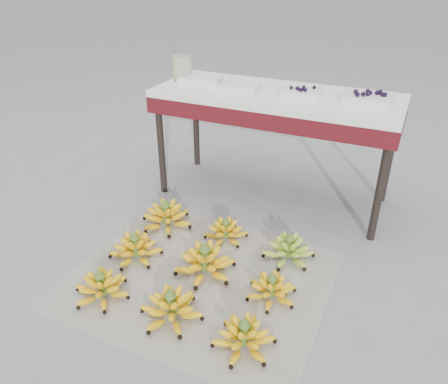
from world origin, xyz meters
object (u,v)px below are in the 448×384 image
at_px(bunch_front_left, 102,288).
at_px(bunch_mid_center, 205,262).
at_px(bunch_back_right, 289,250).
at_px(glass_jar, 182,68).
at_px(bunch_front_right, 244,337).
at_px(tray_right, 302,92).
at_px(bunch_mid_right, 271,289).
at_px(tray_far_right, 369,99).
at_px(bunch_mid_left, 135,249).
at_px(bunch_back_left, 166,217).
at_px(tray_left, 240,86).
at_px(vendor_table, 276,105).
at_px(tray_far_left, 201,79).
at_px(bunch_back_center, 226,232).
at_px(bunch_front_center, 171,308).
at_px(newspaper_mat, 200,278).

xyz_separation_m(bunch_front_left, bunch_mid_center, (0.36, 0.36, 0.01)).
distance_m(bunch_back_right, glass_jar, 1.37).
xyz_separation_m(bunch_front_right, glass_jar, (-0.97, 1.29, 0.72)).
bearing_deg(tray_right, bunch_mid_right, -79.34).
xyz_separation_m(bunch_mid_center, tray_far_right, (0.56, 0.92, 0.66)).
xyz_separation_m(bunch_front_left, bunch_mid_left, (-0.03, 0.32, 0.00)).
xyz_separation_m(bunch_back_left, tray_left, (0.21, 0.59, 0.65)).
xyz_separation_m(bunch_mid_center, vendor_table, (0.04, 0.91, 0.55)).
relative_size(bunch_back_left, glass_jar, 2.03).
height_order(bunch_front_left, vendor_table, vendor_table).
xyz_separation_m(tray_far_left, tray_left, (0.29, -0.04, -0.00)).
bearing_deg(bunch_front_left, tray_right, 78.74).
bearing_deg(tray_far_left, tray_far_right, -0.31).
height_order(bunch_mid_center, tray_far_left, tray_far_left).
xyz_separation_m(bunch_front_right, bunch_back_center, (-0.38, 0.67, -0.00)).
bearing_deg(bunch_mid_left, bunch_front_right, -47.59).
xyz_separation_m(bunch_front_center, tray_far_left, (-0.49, 1.27, 0.66)).
bearing_deg(bunch_front_left, bunch_back_center, 75.82).
height_order(bunch_back_center, vendor_table, vendor_table).
distance_m(bunch_mid_right, bunch_back_left, 0.83).
bearing_deg(bunch_back_right, bunch_back_center, 179.60).
xyz_separation_m(bunch_front_center, glass_jar, (-0.62, 1.28, 0.72)).
height_order(newspaper_mat, bunch_back_center, bunch_back_center).
relative_size(bunch_front_left, tray_far_right, 1.15).
relative_size(bunch_front_left, bunch_back_center, 1.22).
distance_m(tray_left, tray_right, 0.38).
xyz_separation_m(bunch_front_center, bunch_mid_left, (-0.40, 0.30, -0.00)).
relative_size(bunch_front_left, tray_far_left, 1.06).
xyz_separation_m(bunch_mid_right, bunch_back_left, (-0.77, 0.33, 0.01)).
xyz_separation_m(bunch_front_right, bunch_back_right, (-0.01, 0.64, 0.00)).
bearing_deg(bunch_front_center, tray_far_right, 77.28).
height_order(tray_left, tray_far_right, tray_far_right).
relative_size(bunch_mid_left, tray_right, 1.52).
relative_size(bunch_front_left, bunch_front_center, 0.95).
xyz_separation_m(bunch_back_center, tray_far_left, (-0.45, 0.61, 0.67)).
distance_m(bunch_front_right, tray_far_left, 1.67).
bearing_deg(bunch_mid_center, vendor_table, 70.24).
height_order(newspaper_mat, bunch_mid_right, bunch_mid_right).
relative_size(bunch_mid_left, vendor_table, 0.25).
xyz_separation_m(bunch_mid_left, tray_far_right, (0.95, 0.96, 0.66)).
relative_size(tray_far_left, tray_right, 1.22).
relative_size(tray_left, tray_right, 0.98).
height_order(bunch_mid_center, tray_left, tray_left).
bearing_deg(bunch_front_right, bunch_back_left, 118.81).
relative_size(bunch_mid_left, tray_far_left, 1.25).
bearing_deg(bunch_back_left, bunch_back_right, -3.74).
xyz_separation_m(tray_right, tray_far_right, (0.38, 0.01, 0.00)).
xyz_separation_m(bunch_mid_right, bunch_back_right, (-0.02, 0.32, 0.01)).
height_order(bunch_mid_left, tray_far_right, tray_far_right).
bearing_deg(bunch_front_center, bunch_mid_right, 51.76).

